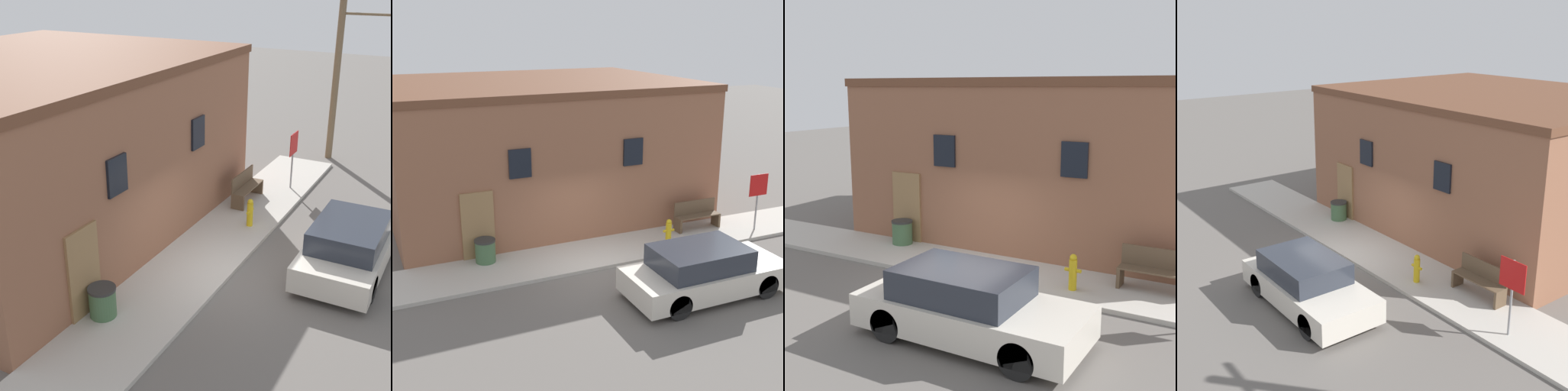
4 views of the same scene
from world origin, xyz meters
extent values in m
plane|color=#66605B|center=(0.00, 0.00, 0.00)|extent=(80.00, 80.00, 0.00)
cube|color=#BCB7AD|center=(0.00, 1.09, 0.05)|extent=(18.90, 2.17, 0.11)
cube|color=#8E5B42|center=(0.24, 6.58, 2.37)|extent=(11.10, 8.81, 4.74)
cube|color=brown|center=(0.24, 6.58, 4.86)|extent=(11.20, 8.91, 0.24)
cube|color=black|center=(-1.70, 2.14, 2.94)|extent=(0.70, 0.08, 0.90)
cube|color=black|center=(2.19, 2.14, 2.94)|extent=(0.70, 0.08, 0.90)
cube|color=#937047|center=(-3.09, 2.14, 1.10)|extent=(1.00, 0.08, 2.20)
cylinder|color=gold|center=(2.76, 0.69, 0.47)|extent=(0.19, 0.19, 0.73)
sphere|color=gold|center=(2.76, 0.69, 0.88)|extent=(0.17, 0.17, 0.17)
cylinder|color=gold|center=(2.62, 0.69, 0.58)|extent=(0.10, 0.08, 0.08)
cylinder|color=gold|center=(2.91, 0.69, 0.58)|extent=(0.10, 0.08, 0.08)
cube|color=brown|center=(3.65, 1.48, 0.34)|extent=(0.08, 0.44, 0.47)
cube|color=brown|center=(4.44, 1.48, 0.60)|extent=(1.66, 0.44, 0.04)
cube|color=brown|center=(4.44, 1.68, 0.86)|extent=(1.66, 0.04, 0.48)
cylinder|color=#426642|center=(-3.00, 1.76, 0.44)|extent=(0.60, 0.60, 0.65)
cylinder|color=#2D2D2D|center=(-3.00, 1.76, 0.79)|extent=(0.63, 0.63, 0.06)
cylinder|color=black|center=(3.29, -1.62, 0.33)|extent=(0.67, 0.20, 0.67)
cylinder|color=black|center=(3.29, -3.31, 0.33)|extent=(0.67, 0.20, 0.67)
cylinder|color=black|center=(0.56, -1.62, 0.33)|extent=(0.67, 0.20, 0.67)
cylinder|color=black|center=(0.56, -3.31, 0.33)|extent=(0.67, 0.20, 0.67)
cube|color=beige|center=(1.92, -2.46, 0.50)|extent=(4.40, 1.89, 0.63)
cube|color=#282D38|center=(1.70, -2.46, 1.10)|extent=(2.42, 1.66, 0.57)
camera|label=1|loc=(-10.95, -4.85, 7.27)|focal=50.00mm
camera|label=2|loc=(-6.35, -13.24, 6.91)|focal=50.00mm
camera|label=3|loc=(6.82, -10.73, 4.72)|focal=50.00mm
camera|label=4|loc=(13.55, -9.02, 7.48)|focal=50.00mm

